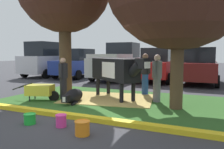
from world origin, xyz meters
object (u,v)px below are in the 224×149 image
Objects in this scene: wheelbarrow at (41,90)px; sedan_silver at (199,66)px; bucket_pink at (61,120)px; bucket_orange at (82,128)px; pickup_truck_maroon at (119,62)px; hatchback_white at (158,65)px; person_handler at (145,73)px; bucket_green at (30,119)px; person_visitor_far at (63,77)px; suv_dark_grey at (49,59)px; sedan_blue at (78,63)px; cow_holstein at (116,70)px; person_visitor_near at (157,77)px; calf_lying at (73,96)px.

sedan_silver is (4.85, 7.37, 0.60)m from wheelbarrow.
bucket_orange reaches higher than bucket_pink.
wheelbarrow reaches higher than bucket_pink.
pickup_truck_maroon reaches higher than bucket_orange.
bucket_pink is 0.07× the size of hatchback_white.
person_handler is 5.12m from bucket_green.
hatchback_white reaches higher than person_visitor_far.
suv_dark_grey reaches higher than sedan_blue.
person_handler is at bearing 82.41° from bucket_pink.
wheelbarrow is 0.36× the size of hatchback_white.
bucket_pink is (0.82, 0.14, 0.02)m from bucket_green.
sedan_blue reaches higher than cow_holstein.
bucket_green is 0.05× the size of pickup_truck_maroon.
person_visitor_near reaches higher than bucket_pink.
cow_holstein reaches higher than bucket_orange.
bucket_orange is at bearing -85.60° from hatchback_white.
hatchback_white is at bearing 97.48° from person_handler.
person_handler reaches higher than bucket_green.
bucket_orange is at bearing -19.14° from bucket_pink.
person_visitor_far is 7.21m from hatchback_white.
person_handler is 0.37× the size of suv_dark_grey.
sedan_blue is (-4.88, 9.60, 0.85)m from bucket_green.
person_visitor_near is at bearing -56.69° from pickup_truck_maroon.
sedan_blue is at bearing 132.87° from cow_holstein.
person_visitor_far is at bearing -84.66° from pickup_truck_maroon.
sedan_silver is (2.39, 9.44, 0.83)m from bucket_pink.
person_handler reaches higher than wheelbarrow.
person_handler is at bearing 40.57° from wheelbarrow.
bucket_pink is at bearing -74.81° from pickup_truck_maroon.
sedan_silver reaches higher than cow_holstein.
calf_lying is 3.17m from bucket_orange.
person_visitor_far reaches higher than wheelbarrow.
suv_dark_grey is 8.17m from hatchback_white.
person_handler reaches higher than bucket_pink.
calf_lying reaches higher than bucket_green.
calf_lying is 4.47× the size of bucket_green.
sedan_blue is at bearing -177.57° from hatchback_white.
cow_holstein is 2.80m from wheelbarrow.
bucket_pink is at bearing 160.86° from bucket_orange.
sedan_blue is 1.00× the size of hatchback_white.
sedan_blue is 3.08m from pickup_truck_maroon.
sedan_blue is at bearing -176.34° from pickup_truck_maroon.
bucket_orange is 11.67m from sedan_blue.
bucket_green is 9.91m from hatchback_white.
sedan_silver is at bearing 0.68° from suv_dark_grey.
bucket_orange is 0.07× the size of sedan_blue.
bucket_green is at bearing -94.58° from hatchback_white.
calf_lying is at bearing -45.26° from suv_dark_grey.
wheelbarrow is (-3.08, -2.64, -0.53)m from person_handler.
pickup_truck_maroon is (-3.36, 9.91, 0.96)m from bucket_orange.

